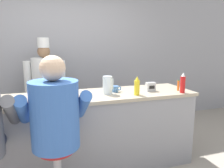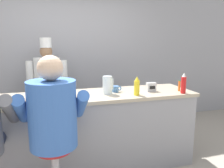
{
  "view_description": "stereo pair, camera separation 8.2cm",
  "coord_description": "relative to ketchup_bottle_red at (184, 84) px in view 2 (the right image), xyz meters",
  "views": [
    {
      "loc": [
        -0.52,
        -2.19,
        1.59
      ],
      "look_at": [
        0.31,
        0.32,
        1.09
      ],
      "focal_mm": 35.0,
      "sensor_mm": 36.0,
      "label": 1
    },
    {
      "loc": [
        -0.44,
        -2.22,
        1.59
      ],
      "look_at": [
        0.31,
        0.32,
        1.09
      ],
      "focal_mm": 35.0,
      "sensor_mm": 36.0,
      "label": 2
    }
  ],
  "objects": [
    {
      "name": "wall_back",
      "position": [
        -1.16,
        1.85,
        0.26
      ],
      "size": [
        10.0,
        0.06,
        2.7
      ],
      "color": "#99999E",
      "rests_on": "ground_plane"
    },
    {
      "name": "diner_counter",
      "position": [
        -1.16,
        0.28,
        -0.6
      ],
      "size": [
        2.72,
        0.7,
        0.97
      ],
      "color": "gray",
      "rests_on": "ground_plane"
    },
    {
      "name": "ketchup_bottle_red",
      "position": [
        0.0,
        0.0,
        0.0
      ],
      "size": [
        0.06,
        0.06,
        0.26
      ],
      "color": "red",
      "rests_on": "diner_counter"
    },
    {
      "name": "mustard_bottle_yellow",
      "position": [
        -0.59,
        0.08,
        -0.02
      ],
      "size": [
        0.07,
        0.07,
        0.23
      ],
      "color": "yellow",
      "rests_on": "diner_counter"
    },
    {
      "name": "hot_sauce_bottle_orange",
      "position": [
        0.03,
        0.13,
        -0.05
      ],
      "size": [
        0.03,
        0.03,
        0.14
      ],
      "color": "orange",
      "rests_on": "diner_counter"
    },
    {
      "name": "water_pitcher_clear",
      "position": [
        -0.92,
        0.23,
        -0.01
      ],
      "size": [
        0.13,
        0.12,
        0.22
      ],
      "color": "silver",
      "rests_on": "diner_counter"
    },
    {
      "name": "breakfast_plate",
      "position": [
        -1.71,
        0.2,
        -0.11
      ],
      "size": [
        0.23,
        0.23,
        0.05
      ],
      "color": "white",
      "rests_on": "diner_counter"
    },
    {
      "name": "cereal_bowl",
      "position": [
        -1.41,
        0.3,
        -0.09
      ],
      "size": [
        0.17,
        0.17,
        0.06
      ],
      "color": "#4C7FB7",
      "rests_on": "diner_counter"
    },
    {
      "name": "coffee_mug_blue",
      "position": [
        -0.78,
        0.31,
        -0.08
      ],
      "size": [
        0.13,
        0.08,
        0.08
      ],
      "color": "#4C7AB2",
      "rests_on": "diner_counter"
    },
    {
      "name": "napkin_dispenser_chrome",
      "position": [
        -0.33,
        0.21,
        -0.06
      ],
      "size": [
        0.12,
        0.07,
        0.12
      ],
      "color": "silver",
      "rests_on": "diner_counter"
    },
    {
      "name": "diner_seated_blue",
      "position": [
        -1.59,
        -0.32,
        -0.17
      ],
      "size": [
        0.65,
        0.64,
        1.49
      ],
      "color": "#B2B5BA",
      "rests_on": "ground_plane"
    },
    {
      "name": "cook_in_whites_near",
      "position": [
        -1.61,
        1.42,
        -0.17
      ],
      "size": [
        0.65,
        0.42,
        1.67
      ],
      "color": "#232328",
      "rests_on": "ground_plane"
    }
  ]
}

